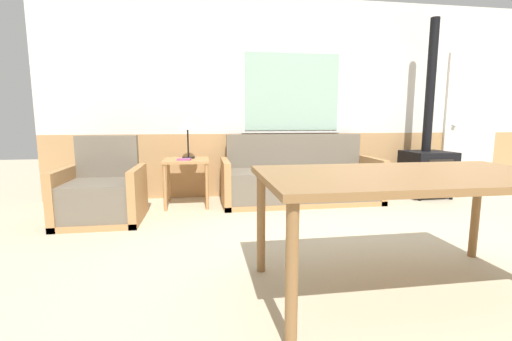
# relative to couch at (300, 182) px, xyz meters

# --- Properties ---
(ground_plane) EXTENTS (16.00, 16.00, 0.00)m
(ground_plane) POSITION_rel_couch_xyz_m (0.27, -2.12, -0.27)
(ground_plane) COLOR beige
(wall_back) EXTENTS (7.20, 0.09, 2.70)m
(wall_back) POSITION_rel_couch_xyz_m (0.26, 0.51, 1.09)
(wall_back) COLOR tan
(wall_back) RESTS_ON ground_plane
(couch) EXTENTS (2.02, 0.76, 0.87)m
(couch) POSITION_rel_couch_xyz_m (0.00, 0.00, 0.00)
(couch) COLOR #B27F4C
(couch) RESTS_ON ground_plane
(armchair) EXTENTS (0.82, 0.74, 0.89)m
(armchair) POSITION_rel_couch_xyz_m (-2.30, -0.51, 0.00)
(armchair) COLOR #B27F4C
(armchair) RESTS_ON ground_plane
(side_table) EXTENTS (0.55, 0.55, 0.58)m
(side_table) POSITION_rel_couch_xyz_m (-1.45, 0.04, 0.22)
(side_table) COLOR #B27F4C
(side_table) RESTS_ON ground_plane
(table_lamp) EXTENTS (0.24, 0.24, 0.51)m
(table_lamp) POSITION_rel_couch_xyz_m (-1.43, 0.13, 0.73)
(table_lamp) COLOR black
(table_lamp) RESTS_ON side_table
(book_stack) EXTENTS (0.17, 0.13, 0.02)m
(book_stack) POSITION_rel_couch_xyz_m (-1.47, -0.07, 0.33)
(book_stack) COLOR #994C84
(book_stack) RESTS_ON side_table
(dining_table) EXTENTS (1.80, 0.95, 0.75)m
(dining_table) POSITION_rel_couch_xyz_m (-0.02, -2.39, 0.41)
(dining_table) COLOR olive
(dining_table) RESTS_ON ground_plane
(wood_stove) EXTENTS (0.58, 0.55, 2.40)m
(wood_stove) POSITION_rel_couch_xyz_m (1.82, 0.03, 0.25)
(wood_stove) COLOR black
(wood_stove) RESTS_ON ground_plane
(entry_door) EXTENTS (0.87, 0.09, 2.04)m
(entry_door) POSITION_rel_couch_xyz_m (2.80, 0.46, 0.75)
(entry_door) COLOR silver
(entry_door) RESTS_ON ground_plane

